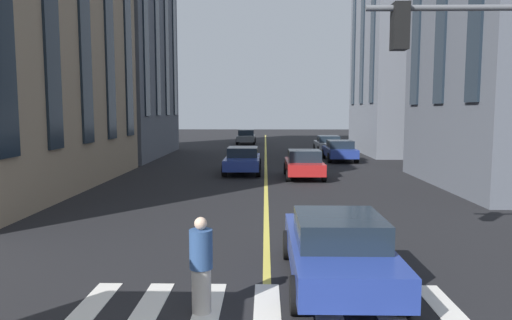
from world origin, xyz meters
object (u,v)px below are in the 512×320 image
(car_blue_parked_a, at_px, (340,150))
(traffic_light_mast, at_px, (510,80))
(car_blue_parked_b, at_px, (243,160))
(car_silver_mid, at_px, (328,144))
(car_red_near, at_px, (304,164))
(pedestrian_near, at_px, (201,266))
(car_blue_trailing, at_px, (337,248))
(car_grey_far, at_px, (246,137))

(car_blue_parked_a, distance_m, traffic_light_mast, 22.03)
(car_blue_parked_b, bearing_deg, car_blue_parked_a, -44.54)
(car_silver_mid, height_order, traffic_light_mast, traffic_light_mast)
(car_red_near, bearing_deg, pedestrian_near, 169.32)
(car_red_near, relative_size, traffic_light_mast, 0.71)
(car_blue_trailing, xyz_separation_m, car_red_near, (14.33, -0.53, -0.00))
(car_silver_mid, bearing_deg, car_blue_parked_a, 180.00)
(car_blue_trailing, distance_m, pedestrian_near, 2.80)
(car_grey_far, bearing_deg, car_blue_parked_b, -178.16)
(car_blue_parked_b, height_order, car_silver_mid, same)
(car_blue_trailing, xyz_separation_m, car_grey_far, (38.46, 3.31, -0.00))
(car_blue_trailing, height_order, car_silver_mid, same)
(car_blue_parked_b, xyz_separation_m, car_silver_mid, (12.05, -6.14, 0.00))
(pedestrian_near, height_order, traffic_light_mast, traffic_light_mast)
(car_grey_far, bearing_deg, traffic_light_mast, -169.91)
(car_blue_parked_b, xyz_separation_m, traffic_light_mast, (-15.55, -6.02, 3.21))
(car_red_near, relative_size, car_blue_parked_a, 0.89)
(car_grey_far, distance_m, traffic_light_mast, 38.57)
(car_grey_far, xyz_separation_m, car_silver_mid, (-10.24, -6.86, 0.00))
(car_blue_parked_b, bearing_deg, car_blue_trailing, -170.90)
(car_blue_trailing, relative_size, pedestrian_near, 2.74)
(car_blue_parked_a, bearing_deg, car_red_near, 159.53)
(car_blue_trailing, distance_m, car_silver_mid, 28.45)
(car_blue_parked_a, relative_size, traffic_light_mast, 0.80)
(car_blue_trailing, relative_size, car_silver_mid, 1.00)
(car_blue_parked_a, distance_m, pedestrian_near, 24.53)
(car_silver_mid, bearing_deg, car_blue_trailing, 172.83)
(car_red_near, height_order, car_silver_mid, car_red_near)
(car_red_near, bearing_deg, traffic_light_mast, -168.09)
(car_red_near, distance_m, car_silver_mid, 14.21)
(car_blue_parked_b, relative_size, car_blue_trailing, 1.00)
(car_blue_parked_b, height_order, car_blue_trailing, same)
(car_blue_parked_a, bearing_deg, car_silver_mid, 0.00)
(car_blue_trailing, relative_size, car_blue_parked_a, 1.00)
(car_blue_parked_b, distance_m, car_red_near, 3.63)
(car_silver_mid, bearing_deg, pedestrian_near, 168.58)
(car_blue_parked_b, distance_m, car_silver_mid, 13.52)
(car_blue_parked_b, height_order, car_grey_far, car_grey_far)
(car_blue_trailing, height_order, car_blue_parked_a, same)
(car_blue_trailing, height_order, car_red_near, car_red_near)
(pedestrian_near, bearing_deg, car_red_near, -10.68)
(car_blue_parked_b, distance_m, car_blue_parked_a, 8.76)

